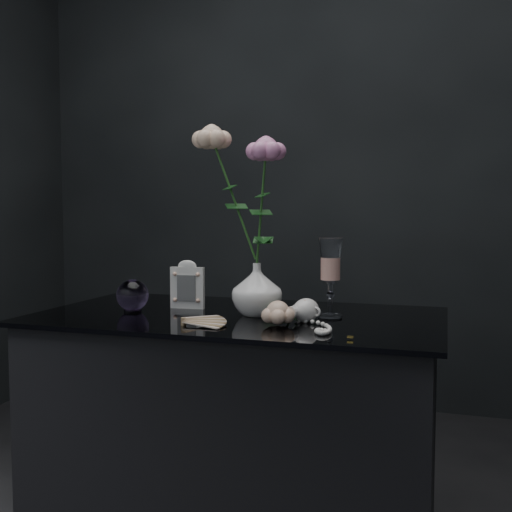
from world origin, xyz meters
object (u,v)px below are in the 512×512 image
(vase, at_px, (257,289))
(paperweight, at_px, (133,295))
(pearl_jar, at_px, (306,309))
(wine_glass, at_px, (330,278))
(loose_rose, at_px, (278,313))
(picture_frame, at_px, (187,284))

(vase, distance_m, paperweight, 0.34)
(vase, xyz_separation_m, pearl_jar, (0.14, -0.05, -0.04))
(vase, xyz_separation_m, wine_glass, (0.19, 0.03, 0.03))
(loose_rose, xyz_separation_m, pearl_jar, (0.05, 0.06, 0.00))
(wine_glass, relative_size, pearl_jar, 0.94)
(picture_frame, xyz_separation_m, loose_rose, (0.31, -0.16, -0.04))
(picture_frame, bearing_deg, loose_rose, -31.72)
(wine_glass, relative_size, paperweight, 2.34)
(picture_frame, relative_size, loose_rose, 0.79)
(paperweight, bearing_deg, vase, 6.35)
(vase, bearing_deg, picture_frame, 167.18)
(wine_glass, bearing_deg, vase, -170.22)
(paperweight, bearing_deg, pearl_jar, -1.44)
(paperweight, relative_size, loose_rose, 0.50)
(picture_frame, bearing_deg, pearl_jar, -19.09)
(wine_glass, height_order, paperweight, wine_glass)
(loose_rose, bearing_deg, wine_glass, 58.11)
(wine_glass, bearing_deg, picture_frame, 177.49)
(wine_glass, bearing_deg, loose_rose, -123.62)
(vase, relative_size, paperweight, 1.58)
(picture_frame, height_order, pearl_jar, picture_frame)
(pearl_jar, bearing_deg, paperweight, -160.80)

